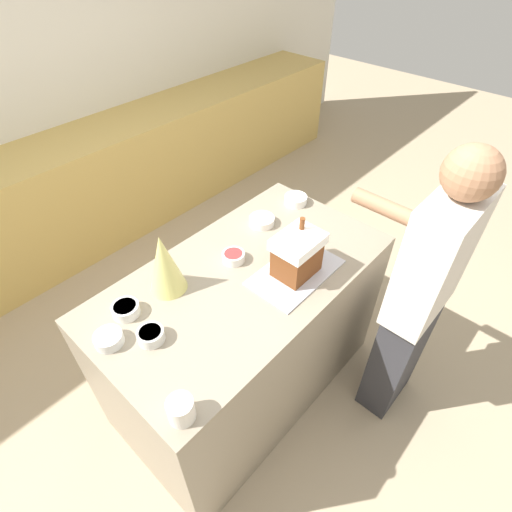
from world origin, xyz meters
The scene contains 15 objects.
ground_plane centered at (0.00, 0.00, 0.00)m, with size 12.00×12.00×0.00m, color tan.
wall_back centered at (0.00, 2.26, 1.30)m, with size 8.00×0.05×2.60m.
back_cabinet_block centered at (0.00, 1.93, 0.44)m, with size 6.00×0.60×0.89m.
kitchen_island centered at (0.00, 0.00, 0.46)m, with size 1.44×0.79×0.92m.
baking_tray centered at (0.17, -0.17, 0.92)m, with size 0.44×0.26×0.01m.
gingerbread_house centered at (0.17, -0.17, 1.03)m, with size 0.22×0.17×0.27m.
decorative_tree centered at (-0.28, 0.19, 1.06)m, with size 0.17×0.17×0.29m.
candy_bowl_far_right centered at (-0.50, 0.20, 0.94)m, with size 0.11×0.11×0.05m.
candy_bowl_far_left centered at (0.35, 0.19, 0.94)m, with size 0.13×0.13×0.04m.
candy_bowl_beside_tree centered at (-0.63, 0.13, 0.94)m, with size 0.11×0.11×0.05m.
candy_bowl_near_tray_left centered at (0.62, 0.18, 0.94)m, with size 0.13×0.13×0.05m.
candy_bowl_front_corner centered at (-0.51, 0.02, 0.94)m, with size 0.11×0.11×0.05m.
candy_bowl_center_rear centered at (0.04, 0.10, 0.94)m, with size 0.11×0.11×0.04m.
mug centered at (-0.63, -0.32, 0.96)m, with size 0.09×0.09×0.09m.
person centered at (0.50, -0.65, 0.83)m, with size 0.42×0.53×1.60m.
Camera 1 is at (-0.93, -0.93, 2.22)m, focal length 28.00 mm.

